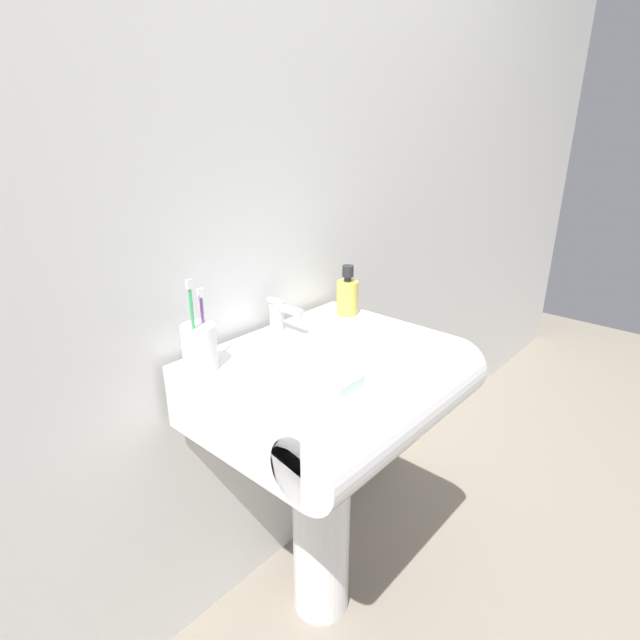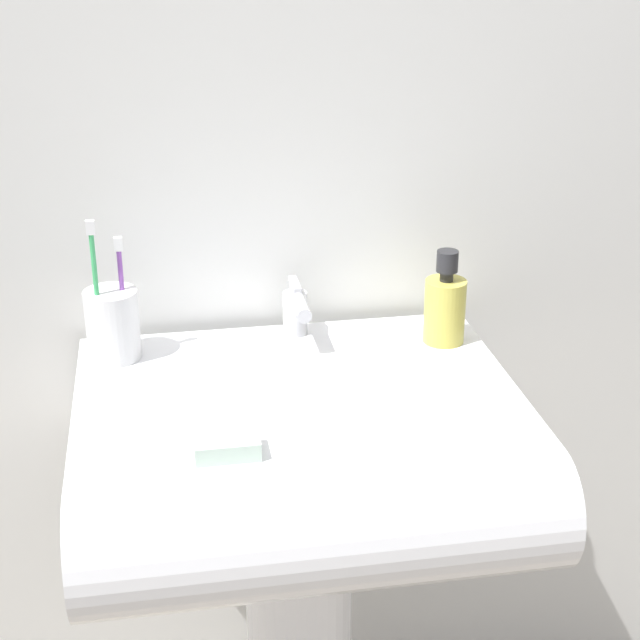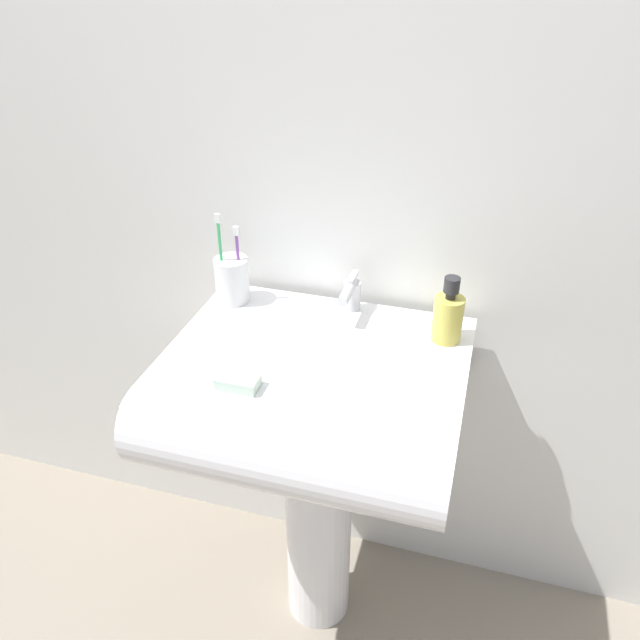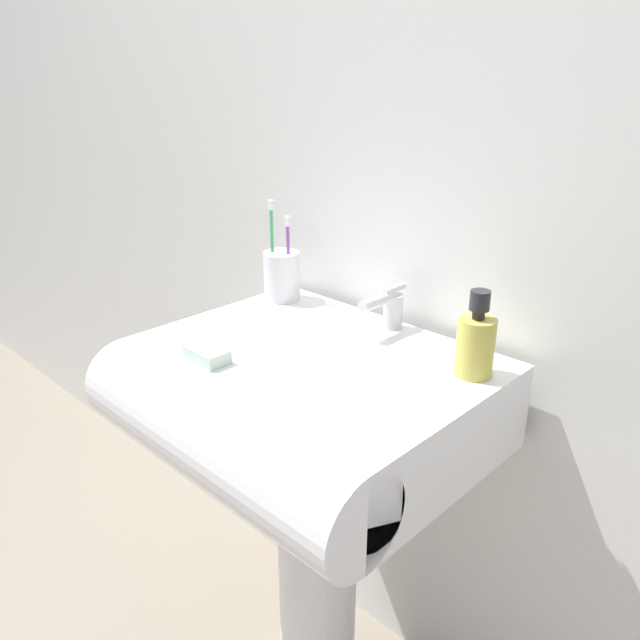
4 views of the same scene
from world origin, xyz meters
name	(u,v)px [view 2 (image 2 of 4)]	position (x,y,z in m)	size (l,w,h in m)	color
wall_back	(267,82)	(0.00, 0.26, 1.20)	(5.00, 0.05, 2.40)	silver
sink_basin	(304,459)	(0.00, -0.06, 0.75)	(0.60, 0.51, 0.16)	white
faucet	(296,309)	(0.03, 0.17, 0.88)	(0.04, 0.12, 0.08)	silver
toothbrush_cup	(113,323)	(-0.25, 0.14, 0.89)	(0.08, 0.08, 0.21)	white
soap_bottle	(445,307)	(0.24, 0.11, 0.89)	(0.06, 0.06, 0.14)	gold
bar_soap	(227,447)	(-0.11, -0.16, 0.84)	(0.08, 0.05, 0.02)	silver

